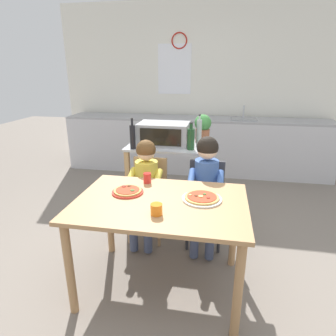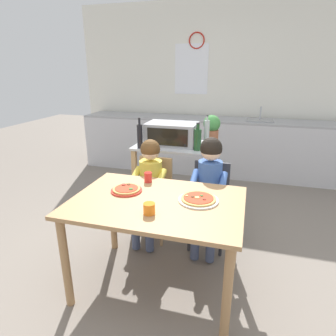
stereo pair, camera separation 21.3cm
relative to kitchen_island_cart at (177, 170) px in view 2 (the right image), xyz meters
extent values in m
plane|color=slate|center=(0.15, 0.10, -0.58)|extent=(12.79, 12.79, 0.00)
cube|color=white|center=(0.15, 2.08, 0.77)|extent=(4.77, 0.12, 2.70)
cube|color=white|center=(-0.27, 2.01, 1.07)|extent=(0.56, 0.01, 0.80)
torus|color=red|center=(-0.20, 2.01, 1.52)|extent=(0.26, 0.02, 0.26)
cube|color=silver|center=(0.15, 1.67, -0.14)|extent=(4.29, 0.60, 0.87)
cube|color=#9E9EA3|center=(0.15, 1.67, 0.31)|extent=(4.29, 0.60, 0.03)
cube|color=gray|center=(0.90, 1.67, 0.32)|extent=(0.40, 0.33, 0.02)
cylinder|color=#B7BABF|center=(0.90, 1.79, 0.43)|extent=(0.02, 0.02, 0.20)
cube|color=#B7BABF|center=(0.00, 0.00, 0.28)|extent=(0.90, 0.59, 0.02)
cube|color=tan|center=(0.00, 0.00, -0.27)|extent=(0.83, 0.54, 0.02)
cube|color=tan|center=(-0.41, -0.25, -0.15)|extent=(0.05, 0.05, 0.85)
cube|color=tan|center=(0.41, -0.25, -0.15)|extent=(0.05, 0.05, 0.85)
cube|color=tan|center=(-0.41, 0.25, -0.15)|extent=(0.05, 0.05, 0.85)
cube|color=tan|center=(0.41, 0.25, -0.15)|extent=(0.05, 0.05, 0.85)
cube|color=#999BA0|center=(-0.06, 0.02, 0.41)|extent=(0.55, 0.36, 0.24)
cube|color=black|center=(-0.06, -0.17, 0.41)|extent=(0.44, 0.01, 0.18)
cylinder|color=black|center=(0.13, -0.17, 0.34)|extent=(0.02, 0.01, 0.02)
cylinder|color=#1E4723|center=(0.25, -0.15, 0.40)|extent=(0.08, 0.08, 0.22)
cylinder|color=#1E4723|center=(0.25, -0.15, 0.54)|extent=(0.03, 0.03, 0.06)
cylinder|color=black|center=(0.25, -0.15, 0.57)|extent=(0.04, 0.04, 0.01)
cylinder|color=#ADB7B2|center=(0.33, -0.03, 0.44)|extent=(0.06, 0.06, 0.29)
cylinder|color=#ADB7B2|center=(0.33, -0.03, 0.61)|extent=(0.02, 0.02, 0.04)
cylinder|color=black|center=(0.33, -0.03, 0.63)|extent=(0.02, 0.02, 0.01)
cylinder|color=black|center=(-0.34, -0.24, 0.42)|extent=(0.06, 0.06, 0.25)
cylinder|color=black|center=(-0.34, -0.24, 0.57)|extent=(0.02, 0.02, 0.06)
cylinder|color=black|center=(-0.34, -0.24, 0.61)|extent=(0.03, 0.03, 0.01)
cylinder|color=#9E5B3D|center=(0.35, 0.16, 0.37)|extent=(0.16, 0.16, 0.15)
sphere|color=#428942|center=(0.35, 0.16, 0.52)|extent=(0.19, 0.19, 0.19)
cube|color=#AD7F51|center=(0.15, -1.18, 0.17)|extent=(1.25, 0.87, 0.03)
cylinder|color=#AD7F51|center=(-0.42, -1.55, -0.21)|extent=(0.06, 0.06, 0.73)
cylinder|color=#AD7F51|center=(0.71, -1.55, -0.21)|extent=(0.06, 0.06, 0.73)
cylinder|color=#AD7F51|center=(-0.42, -0.81, -0.21)|extent=(0.06, 0.06, 0.73)
cylinder|color=#AD7F51|center=(0.71, -0.81, -0.21)|extent=(0.06, 0.06, 0.73)
cube|color=tan|center=(-0.13, -0.51, -0.14)|extent=(0.36, 0.36, 0.04)
cube|color=tan|center=(-0.13, -0.35, 0.05)|extent=(0.34, 0.03, 0.38)
cylinder|color=tan|center=(0.02, -0.66, -0.36)|extent=(0.03, 0.03, 0.42)
cylinder|color=tan|center=(-0.28, -0.66, -0.36)|extent=(0.03, 0.03, 0.42)
cylinder|color=tan|center=(0.02, -0.36, -0.36)|extent=(0.03, 0.03, 0.42)
cylinder|color=tan|center=(-0.28, -0.36, -0.36)|extent=(0.03, 0.03, 0.42)
cube|color=#333338|center=(0.44, -0.51, -0.14)|extent=(0.36, 0.36, 0.04)
cube|color=#333338|center=(0.44, -0.35, 0.05)|extent=(0.34, 0.03, 0.38)
cylinder|color=#333338|center=(0.59, -0.66, -0.36)|extent=(0.03, 0.03, 0.42)
cylinder|color=#333338|center=(0.29, -0.66, -0.36)|extent=(0.03, 0.03, 0.42)
cylinder|color=#333338|center=(0.59, -0.36, -0.36)|extent=(0.03, 0.03, 0.42)
cylinder|color=#333338|center=(0.29, -0.36, -0.36)|extent=(0.03, 0.03, 0.42)
cube|color=#424C6B|center=(-0.06, -0.65, -0.10)|extent=(0.10, 0.30, 0.10)
cylinder|color=#424C6B|center=(-0.06, -0.78, -0.34)|extent=(0.08, 0.08, 0.44)
cube|color=#424C6B|center=(-0.20, -0.65, -0.10)|extent=(0.10, 0.30, 0.10)
cylinder|color=#424C6B|center=(-0.20, -0.78, -0.34)|extent=(0.08, 0.08, 0.44)
cylinder|color=yellow|center=(0.00, -0.61, 0.11)|extent=(0.06, 0.26, 0.15)
cylinder|color=yellow|center=(-0.26, -0.61, 0.11)|extent=(0.06, 0.26, 0.15)
cylinder|color=yellow|center=(-0.13, -0.51, 0.08)|extent=(0.22, 0.22, 0.35)
sphere|color=beige|center=(-0.13, -0.51, 0.35)|extent=(0.18, 0.18, 0.18)
sphere|color=brown|center=(-0.13, -0.51, 0.37)|extent=(0.19, 0.19, 0.19)
cube|color=#424C6B|center=(0.51, -0.65, -0.10)|extent=(0.10, 0.30, 0.10)
cylinder|color=#424C6B|center=(0.51, -0.78, -0.34)|extent=(0.08, 0.08, 0.44)
cube|color=#424C6B|center=(0.37, -0.65, -0.10)|extent=(0.10, 0.30, 0.10)
cylinder|color=#424C6B|center=(0.37, -0.78, -0.34)|extent=(0.08, 0.08, 0.44)
cylinder|color=#3D60A8|center=(0.57, -0.61, 0.14)|extent=(0.06, 0.26, 0.15)
cylinder|color=#3D60A8|center=(0.31, -0.61, 0.14)|extent=(0.06, 0.26, 0.15)
cylinder|color=#3D60A8|center=(0.44, -0.51, 0.10)|extent=(0.22, 0.22, 0.40)
sphere|color=beige|center=(0.44, -0.51, 0.40)|extent=(0.19, 0.19, 0.19)
sphere|color=black|center=(0.44, -0.51, 0.42)|extent=(0.20, 0.20, 0.20)
cylinder|color=red|center=(-0.13, -1.09, 0.19)|extent=(0.24, 0.24, 0.01)
cylinder|color=tan|center=(-0.13, -1.09, 0.20)|extent=(0.21, 0.21, 0.01)
cylinder|color=#B23D23|center=(-0.13, -1.09, 0.21)|extent=(0.18, 0.18, 0.00)
cylinder|color=#386628|center=(-0.09, -1.10, 0.21)|extent=(0.03, 0.03, 0.01)
cylinder|color=#563319|center=(-0.14, -1.02, 0.21)|extent=(0.03, 0.03, 0.01)
cylinder|color=maroon|center=(-0.18, -1.04, 0.21)|extent=(0.03, 0.03, 0.01)
cylinder|color=white|center=(0.44, -1.11, 0.19)|extent=(0.29, 0.29, 0.01)
cylinder|color=tan|center=(0.44, -1.11, 0.20)|extent=(0.25, 0.25, 0.01)
cylinder|color=#B23D23|center=(0.44, -1.11, 0.21)|extent=(0.22, 0.22, 0.00)
cylinder|color=#563319|center=(0.40, -1.11, 0.21)|extent=(0.02, 0.02, 0.01)
cylinder|color=#DBC666|center=(0.36, -1.11, 0.21)|extent=(0.02, 0.02, 0.01)
cylinder|color=#DBC666|center=(0.43, -1.12, 0.21)|extent=(0.03, 0.03, 0.01)
cylinder|color=maroon|center=(0.49, -1.13, 0.21)|extent=(0.02, 0.02, 0.01)
cylinder|color=#386628|center=(0.46, -1.07, 0.21)|extent=(0.02, 0.02, 0.01)
cylinder|color=orange|center=(0.16, -1.39, 0.22)|extent=(0.08, 0.08, 0.08)
cylinder|color=red|center=(-0.03, -0.86, 0.22)|extent=(0.07, 0.07, 0.09)
camera|label=1|loc=(0.55, -3.05, 1.10)|focal=30.88mm
camera|label=2|loc=(0.75, -3.00, 1.10)|focal=30.88mm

